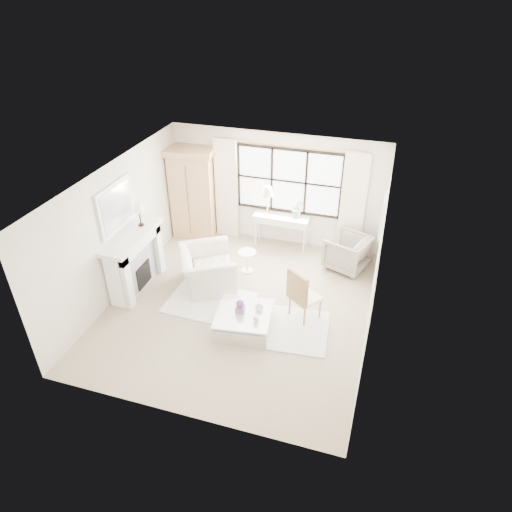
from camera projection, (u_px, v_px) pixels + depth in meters
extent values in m
plane|color=tan|center=(239.00, 305.00, 9.15)|extent=(5.50, 5.50, 0.00)
plane|color=white|center=(236.00, 180.00, 7.69)|extent=(5.50, 5.50, 0.00)
plane|color=white|center=(276.00, 189.00, 10.63)|extent=(5.00, 0.00, 5.00)
plane|color=beige|center=(172.00, 350.00, 6.21)|extent=(5.00, 0.00, 5.00)
plane|color=beige|center=(119.00, 229.00, 9.04)|extent=(0.00, 5.50, 5.50)
plane|color=white|center=(376.00, 271.00, 7.80)|extent=(0.00, 5.50, 5.50)
cube|color=white|center=(289.00, 181.00, 10.41)|extent=(2.40, 0.02, 1.50)
cylinder|color=gold|center=(290.00, 145.00, 9.89)|extent=(3.30, 0.04, 0.04)
cube|color=white|center=(226.00, 189.00, 10.91)|extent=(0.55, 0.10, 2.47)
cube|color=white|center=(353.00, 206.00, 10.17)|extent=(0.55, 0.10, 2.47)
cube|color=white|center=(134.00, 263.00, 9.40)|extent=(0.34, 1.50, 1.18)
cube|color=silver|center=(141.00, 266.00, 9.38)|extent=(0.03, 1.22, 0.97)
cube|color=black|center=(143.00, 275.00, 9.50)|extent=(0.06, 0.52, 0.50)
cube|color=white|center=(131.00, 236.00, 9.05)|extent=(0.58, 1.66, 0.08)
cube|color=white|center=(116.00, 207.00, 8.77)|extent=(0.05, 1.15, 0.95)
cube|color=silver|center=(117.00, 207.00, 8.76)|extent=(0.02, 1.00, 0.80)
cube|color=white|center=(383.00, 216.00, 9.07)|extent=(0.04, 0.62, 0.82)
cube|color=beige|center=(382.00, 216.00, 9.08)|extent=(0.01, 0.52, 0.72)
cylinder|color=black|center=(141.00, 225.00, 9.34)|extent=(0.12, 0.12, 0.03)
cylinder|color=black|center=(140.00, 218.00, 9.25)|extent=(0.03, 0.03, 0.30)
cone|color=beige|center=(138.00, 207.00, 9.12)|extent=(0.22, 0.22, 0.18)
cube|color=tan|center=(193.00, 196.00, 11.04)|extent=(1.08, 0.74, 2.10)
cube|color=tan|center=(190.00, 151.00, 10.44)|extent=(1.21, 0.85, 0.14)
cube|color=white|center=(282.00, 220.00, 10.76)|extent=(1.25, 0.44, 0.14)
cube|color=white|center=(282.00, 217.00, 10.71)|extent=(1.31, 0.48, 0.06)
cylinder|color=gold|center=(267.00, 213.00, 10.79)|extent=(0.14, 0.14, 0.03)
cylinder|color=gold|center=(268.00, 203.00, 10.66)|extent=(0.02, 0.02, 0.46)
cone|color=beige|center=(268.00, 191.00, 10.48)|extent=(0.28, 0.28, 0.22)
imported|color=#627B52|center=(298.00, 209.00, 10.49)|extent=(0.31, 0.28, 0.47)
cylinder|color=white|center=(247.00, 271.00, 10.17)|extent=(0.26, 0.26, 0.03)
cylinder|color=white|center=(247.00, 262.00, 10.04)|extent=(0.06, 0.06, 0.44)
cylinder|color=white|center=(247.00, 253.00, 9.91)|extent=(0.40, 0.40, 0.03)
cube|color=white|center=(210.00, 303.00, 9.20)|extent=(1.72, 1.24, 0.03)
cube|color=silver|center=(283.00, 328.00, 8.56)|extent=(1.78, 1.40, 0.03)
imported|color=beige|center=(207.00, 269.00, 9.54)|extent=(1.54, 1.60, 0.80)
imported|color=gray|center=(347.00, 252.00, 10.10)|extent=(1.11, 1.09, 0.79)
cube|color=white|center=(305.00, 297.00, 8.62)|extent=(0.66, 0.65, 0.07)
cube|color=#9D7741|center=(297.00, 288.00, 8.33)|extent=(0.42, 0.32, 0.60)
cube|color=silver|center=(244.00, 322.00, 8.48)|extent=(1.12, 1.12, 0.32)
cube|color=silver|center=(244.00, 314.00, 8.37)|extent=(1.12, 1.12, 0.04)
cube|color=slate|center=(240.00, 309.00, 8.36)|extent=(0.17, 0.17, 0.12)
sphere|color=#68327E|center=(240.00, 304.00, 8.29)|extent=(0.15, 0.15, 0.15)
cylinder|color=beige|center=(256.00, 319.00, 8.14)|extent=(0.10, 0.10, 0.12)
imported|color=silver|center=(259.00, 306.00, 8.40)|extent=(0.20, 0.20, 0.16)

